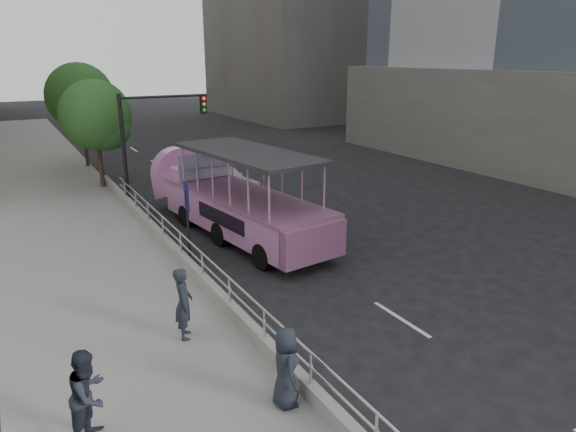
# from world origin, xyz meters

# --- Properties ---
(ground) EXTENTS (160.00, 160.00, 0.00)m
(ground) POSITION_xyz_m (0.00, 0.00, 0.00)
(ground) COLOR black
(sidewalk) EXTENTS (5.50, 80.00, 0.30)m
(sidewalk) POSITION_xyz_m (-5.75, 10.00, 0.15)
(sidewalk) COLOR gray
(sidewalk) RESTS_ON ground
(kerb_wall) EXTENTS (0.24, 30.00, 0.36)m
(kerb_wall) POSITION_xyz_m (-3.12, 2.00, 0.48)
(kerb_wall) COLOR gray
(kerb_wall) RESTS_ON sidewalk
(guardrail) EXTENTS (0.07, 22.00, 0.71)m
(guardrail) POSITION_xyz_m (-3.12, 2.00, 1.14)
(guardrail) COLOR silver
(guardrail) RESTS_ON kerb_wall
(duck_boat) EXTENTS (3.86, 10.72, 3.48)m
(duck_boat) POSITION_xyz_m (-0.13, 6.99, 1.29)
(duck_boat) COLOR black
(duck_boat) RESTS_ON ground
(car) EXTENTS (3.27, 4.76, 1.51)m
(car) POSITION_xyz_m (1.91, 12.64, 0.75)
(car) COLOR silver
(car) RESTS_ON ground
(pedestrian_near) EXTENTS (0.61, 0.75, 1.78)m
(pedestrian_near) POSITION_xyz_m (-4.51, -0.50, 1.19)
(pedestrian_near) COLOR #212630
(pedestrian_near) RESTS_ON sidewalk
(pedestrian_mid) EXTENTS (1.05, 1.08, 1.75)m
(pedestrian_mid) POSITION_xyz_m (-7.04, -2.99, 1.17)
(pedestrian_mid) COLOR #212630
(pedestrian_mid) RESTS_ON sidewalk
(pedestrian_far) EXTENTS (0.68, 0.89, 1.64)m
(pedestrian_far) POSITION_xyz_m (-3.62, -3.87, 1.12)
(pedestrian_far) COLOR #212630
(pedestrian_far) RESTS_ON sidewalk
(parking_sign) EXTENTS (0.09, 0.63, 2.78)m
(parking_sign) POSITION_xyz_m (-2.60, 4.74, 1.74)
(parking_sign) COLOR black
(parking_sign) RESTS_ON ground
(traffic_signal) EXTENTS (4.20, 0.32, 5.20)m
(traffic_signal) POSITION_xyz_m (-1.70, 12.50, 3.50)
(traffic_signal) COLOR black
(traffic_signal) RESTS_ON ground
(street_tree_near) EXTENTS (3.52, 3.52, 5.72)m
(street_tree_near) POSITION_xyz_m (-3.30, 15.93, 3.82)
(street_tree_near) COLOR #332117
(street_tree_near) RESTS_ON ground
(street_tree_far) EXTENTS (3.97, 3.97, 6.45)m
(street_tree_far) POSITION_xyz_m (-3.10, 21.93, 4.31)
(street_tree_far) COLOR #332117
(street_tree_far) RESTS_ON ground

